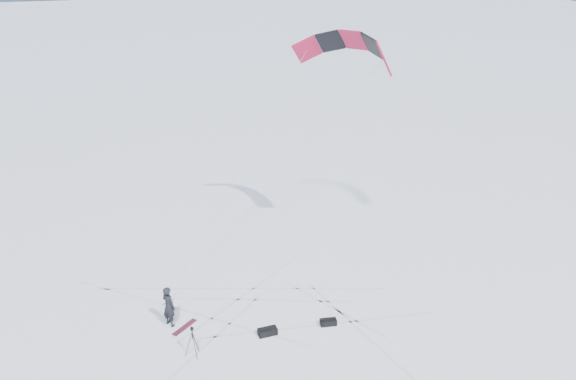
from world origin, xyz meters
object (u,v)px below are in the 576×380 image
snowboard (185,327)px  gear_bag_a (268,331)px  tripod (192,338)px  snowkiter (170,325)px  gear_bag_b (328,322)px

snowboard → gear_bag_a: bearing=-66.5°
tripod → snowboard: bearing=46.8°
snowkiter → gear_bag_a: 4.26m
snowboard → gear_bag_a: gear_bag_a is taller
tripod → gear_bag_b: (5.78, -0.70, -0.70)m
snowkiter → tripod: tripod is taller
gear_bag_a → gear_bag_b: (2.61, -0.58, -0.02)m
snowkiter → gear_bag_a: snowkiter is taller
snowboard → tripod: 2.15m
snowboard → tripod: tripod is taller
snowboard → gear_bag_a: size_ratio=1.61×
gear_bag_a → snowboard: bearing=151.8°
snowboard → gear_bag_b: (5.52, -2.67, 0.12)m
snowkiter → tripod: bearing=162.3°
snowkiter → gear_bag_b: 6.78m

